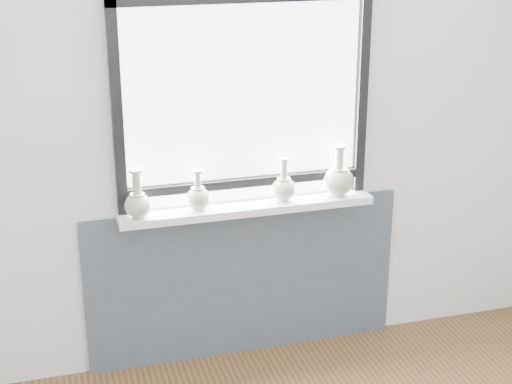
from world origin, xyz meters
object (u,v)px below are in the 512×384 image
object	(u,v)px
vase_d	(339,179)
vase_a	(138,203)
vase_c	(284,187)
vase_b	(198,197)
windowsill	(247,207)

from	to	relation	value
vase_d	vase_a	bearing A→B (deg)	-178.66
vase_c	vase_d	world-z (taller)	vase_d
vase_a	vase_b	size ratio (longest dim) A/B	1.19
windowsill	vase_c	size ratio (longest dim) A/B	5.82
vase_b	vase_d	bearing A→B (deg)	0.03
vase_b	vase_d	distance (m)	0.75
windowsill	vase_b	xyz separation A→B (m)	(-0.26, -0.00, 0.09)
vase_a	windowsill	bearing A→B (deg)	2.93
vase_d	vase_b	bearing A→B (deg)	-179.97
vase_b	vase_c	bearing A→B (deg)	0.57
windowsill	vase_a	xyz separation A→B (m)	(-0.56, -0.03, 0.10)
vase_a	vase_d	size ratio (longest dim) A/B	0.92
windowsill	vase_c	bearing A→B (deg)	0.06
vase_a	vase_c	xyz separation A→B (m)	(0.75, 0.03, -0.01)
windowsill	vase_a	world-z (taller)	vase_a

